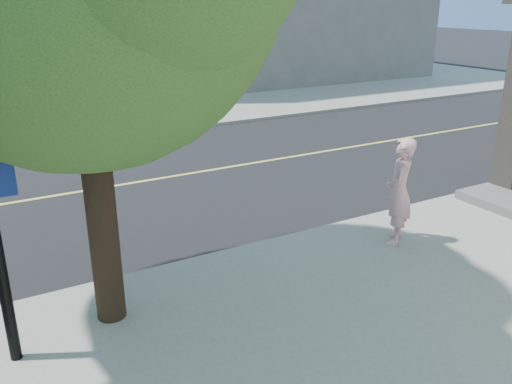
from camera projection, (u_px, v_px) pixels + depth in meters
ground at (36, 303)px, 7.64m from camera, size 140.00×140.00×0.00m
road_ew at (2, 205)px, 11.31m from camera, size 140.00×9.00×0.01m
sidewalk_ne at (220, 73)px, 31.48m from camera, size 29.00×25.00×0.12m
man_on_phone at (399, 191)px, 9.02m from camera, size 0.80×0.78×1.85m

